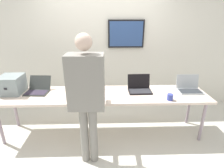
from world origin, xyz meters
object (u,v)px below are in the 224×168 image
at_px(laptop_station_2, 139,87).
at_px(laptop_station_3, 189,88).
at_px(coffee_mug, 170,97).
at_px(person, 87,91).
at_px(equipment_box, 12,84).
at_px(laptop_station_0, 38,89).
at_px(laptop_station_1, 90,88).
at_px(workbench, 103,96).

height_order(laptop_station_2, laptop_station_3, laptop_station_2).
bearing_deg(coffee_mug, person, -162.76).
xyz_separation_m(equipment_box, laptop_station_0, (0.40, 0.02, -0.09)).
distance_m(laptop_station_1, person, 0.77).
relative_size(laptop_station_2, laptop_station_3, 1.01).
relative_size(workbench, equipment_box, 8.98).
height_order(laptop_station_2, person, person).
relative_size(laptop_station_3, coffee_mug, 3.99).
height_order(laptop_station_1, coffee_mug, laptop_station_1).
relative_size(laptop_station_0, laptop_station_2, 1.02).
distance_m(equipment_box, coffee_mug, 2.52).
bearing_deg(equipment_box, person, -28.92).
distance_m(workbench, coffee_mug, 1.05).
relative_size(laptop_station_2, coffee_mug, 4.02).
height_order(laptop_station_0, person, person).
height_order(workbench, laptop_station_2, laptop_station_2).
bearing_deg(laptop_station_3, equipment_box, 179.77).
distance_m(laptop_station_1, laptop_station_3, 1.66).
distance_m(equipment_box, laptop_station_3, 2.93).
distance_m(workbench, equipment_box, 1.49).
xyz_separation_m(laptop_station_2, laptop_station_3, (0.83, -0.03, -0.00)).
xyz_separation_m(laptop_station_0, laptop_station_2, (1.69, -0.01, 0.01)).
bearing_deg(equipment_box, laptop_station_0, 3.38).
height_order(workbench, person, person).
bearing_deg(workbench, laptop_station_2, 10.24).
distance_m(person, coffee_mug, 1.28).
bearing_deg(coffee_mug, laptop_station_3, 37.58).
bearing_deg(laptop_station_0, person, -39.59).
relative_size(laptop_station_0, laptop_station_3, 1.02).
xyz_separation_m(laptop_station_0, laptop_station_1, (0.87, -0.02, 0.00)).
bearing_deg(person, laptop_station_0, 140.41).
xyz_separation_m(laptop_station_1, coffee_mug, (1.23, -0.35, -0.01)).
bearing_deg(coffee_mug, workbench, 166.22).
relative_size(laptop_station_1, coffee_mug, 4.22).
relative_size(equipment_box, laptop_station_0, 0.97).
height_order(laptop_station_0, laptop_station_3, laptop_station_3).
xyz_separation_m(equipment_box, coffee_mug, (2.50, -0.35, -0.10)).
relative_size(laptop_station_2, person, 0.22).
height_order(laptop_station_1, laptop_station_3, laptop_station_3).
bearing_deg(workbench, person, -105.98).
relative_size(laptop_station_0, laptop_station_1, 0.97).
relative_size(laptop_station_0, coffee_mug, 4.09).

